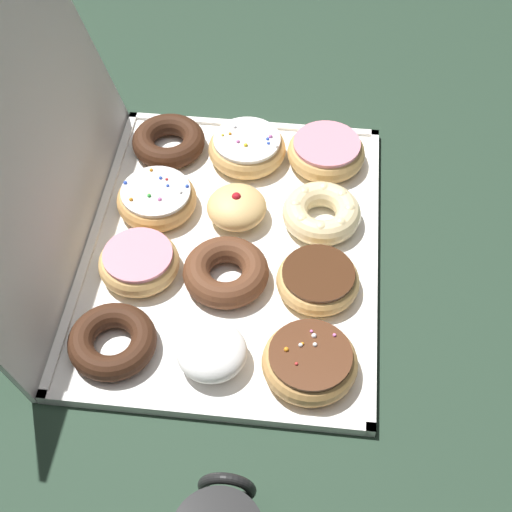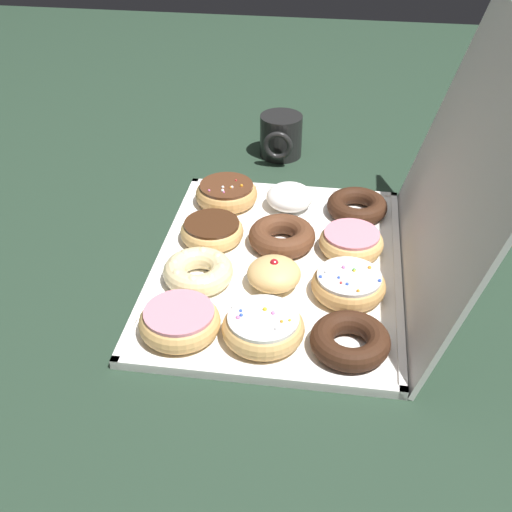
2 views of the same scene
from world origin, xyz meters
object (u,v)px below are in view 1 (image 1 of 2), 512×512
object	(u,v)px
sprinkle_donut_0	(310,362)
sprinkle_donut_7	(250,148)
pink_frosted_donut_9	(139,262)
sprinkle_donut_10	(157,199)
chocolate_frosted_donut_1	(318,280)
chocolate_cake_ring_donut_11	(169,141)
chocolate_cake_ring_donut_5	(226,272)
jelly_filled_donut_6	(239,207)
donut_box	(232,249)
powdered_filled_donut_4	(211,351)
chocolate_cake_ring_donut_8	(112,341)
cruller_donut_2	(322,213)
pink_frosted_donut_3	(326,152)

from	to	relation	value
sprinkle_donut_0	sprinkle_donut_7	size ratio (longest dim) A/B	0.99
pink_frosted_donut_9	sprinkle_donut_10	xyz separation A→B (m)	(0.12, -0.00, -0.00)
chocolate_frosted_donut_1	chocolate_cake_ring_donut_11	xyz separation A→B (m)	(0.25, 0.25, -0.00)
chocolate_cake_ring_donut_5	jelly_filled_donut_6	bearing A→B (deg)	-1.12
donut_box	chocolate_cake_ring_donut_5	xyz separation A→B (m)	(-0.06, -0.00, 0.02)
sprinkle_donut_0	powdered_filled_donut_4	world-z (taller)	powdered_filled_donut_4
donut_box	powdered_filled_donut_4	distance (m)	0.19
powdered_filled_donut_4	chocolate_cake_ring_donut_8	world-z (taller)	powdered_filled_donut_4
jelly_filled_donut_6	sprinkle_donut_7	size ratio (longest dim) A/B	0.72
jelly_filled_donut_6	sprinkle_donut_10	size ratio (longest dim) A/B	0.74
cruller_donut_2	chocolate_cake_ring_donut_8	distance (m)	0.35
powdered_filled_donut_4	chocolate_cake_ring_donut_8	size ratio (longest dim) A/B	0.78
pink_frosted_donut_9	chocolate_cake_ring_donut_11	world-z (taller)	pink_frosted_donut_9
donut_box	sprinkle_donut_0	world-z (taller)	sprinkle_donut_0
pink_frosted_donut_3	chocolate_cake_ring_donut_5	xyz separation A→B (m)	(-0.25, 0.12, -0.00)
chocolate_frosted_donut_1	pink_frosted_donut_9	bearing A→B (deg)	89.44
donut_box	pink_frosted_donut_3	size ratio (longest dim) A/B	4.44
pink_frosted_donut_3	jelly_filled_donut_6	world-z (taller)	jelly_filled_donut_6
powdered_filled_donut_4	pink_frosted_donut_9	distance (m)	0.18
pink_frosted_donut_9	powdered_filled_donut_4	bearing A→B (deg)	-138.02
sprinkle_donut_10	jelly_filled_donut_6	bearing A→B (deg)	-93.14
chocolate_cake_ring_donut_5	chocolate_cake_ring_donut_8	bearing A→B (deg)	134.12
chocolate_frosted_donut_1	chocolate_cake_ring_donut_11	bearing A→B (deg)	44.90
chocolate_frosted_donut_1	powdered_filled_donut_4	xyz separation A→B (m)	(-0.13, 0.12, 0.00)
cruller_donut_2	chocolate_cake_ring_donut_5	xyz separation A→B (m)	(-0.12, 0.12, -0.00)
cruller_donut_2	chocolate_cake_ring_donut_8	world-z (taller)	cruller_donut_2
sprinkle_donut_0	jelly_filled_donut_6	world-z (taller)	jelly_filled_donut_6
sprinkle_donut_0	chocolate_frosted_donut_1	world-z (taller)	sprinkle_donut_0
chocolate_cake_ring_donut_11	chocolate_cake_ring_donut_8	bearing A→B (deg)	179.61
cruller_donut_2	chocolate_cake_ring_donut_11	size ratio (longest dim) A/B	0.99
chocolate_frosted_donut_1	pink_frosted_donut_9	size ratio (longest dim) A/B	1.01
sprinkle_donut_7	chocolate_cake_ring_donut_11	distance (m)	0.13
sprinkle_donut_10	chocolate_cake_ring_donut_11	bearing A→B (deg)	2.76
jelly_filled_donut_6	sprinkle_donut_7	xyz separation A→B (m)	(0.13, -0.00, -0.00)
sprinkle_donut_0	cruller_donut_2	bearing A→B (deg)	-0.20
chocolate_frosted_donut_1	chocolate_cake_ring_donut_5	distance (m)	0.12
chocolate_cake_ring_donut_11	donut_box	bearing A→B (deg)	-146.63
chocolate_cake_ring_donut_5	chocolate_cake_ring_donut_11	distance (m)	0.28
cruller_donut_2	powdered_filled_donut_4	bearing A→B (deg)	153.82
donut_box	cruller_donut_2	bearing A→B (deg)	-63.33
pink_frosted_donut_9	cruller_donut_2	bearing A→B (deg)	-63.77
sprinkle_donut_7	sprinkle_donut_10	xyz separation A→B (m)	(-0.12, 0.12, -0.00)
cruller_donut_2	powdered_filled_donut_4	size ratio (longest dim) A/B	1.29
cruller_donut_2	pink_frosted_donut_9	xyz separation A→B (m)	(-0.12, 0.24, 0.00)
chocolate_frosted_donut_1	chocolate_cake_ring_donut_11	size ratio (longest dim) A/B	0.98
chocolate_frosted_donut_1	chocolate_cake_ring_donut_5	xyz separation A→B (m)	(-0.00, 0.12, -0.00)
chocolate_cake_ring_donut_8	powdered_filled_donut_4	bearing A→B (deg)	-92.26
sprinkle_donut_10	chocolate_cake_ring_donut_5	bearing A→B (deg)	-135.92
donut_box	sprinkle_donut_7	xyz separation A→B (m)	(0.18, -0.00, 0.03)
cruller_donut_2	chocolate_cake_ring_donut_5	size ratio (longest dim) A/B	0.97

